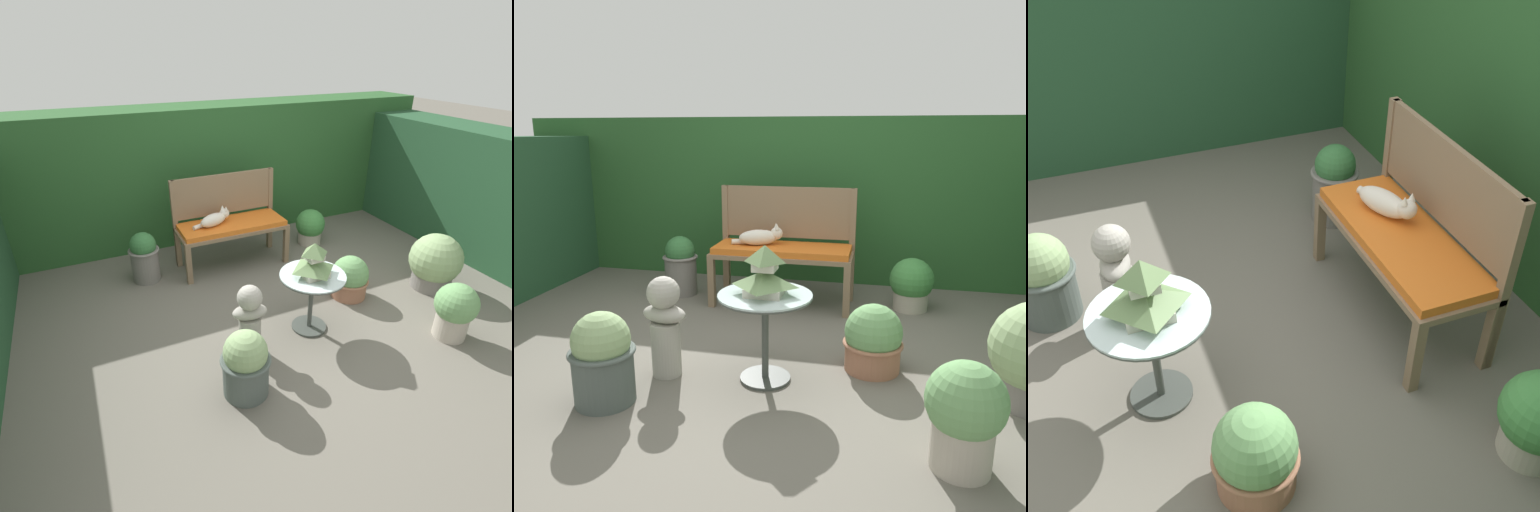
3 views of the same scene
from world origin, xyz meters
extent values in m
plane|color=#666056|center=(0.00, 0.00, 0.00)|extent=(30.00, 30.00, 0.00)
cube|color=#285628|center=(0.00, 2.37, 0.86)|extent=(6.40, 0.75, 1.72)
cube|color=#7F664C|center=(-0.72, 0.98, 0.23)|extent=(0.06, 0.06, 0.46)
cube|color=#7F664C|center=(0.51, 0.98, 0.23)|extent=(0.06, 0.06, 0.46)
cube|color=#7F664C|center=(-0.72, 1.43, 0.23)|extent=(0.06, 0.06, 0.46)
cube|color=#7F664C|center=(0.51, 1.43, 0.23)|extent=(0.06, 0.06, 0.46)
cube|color=#7F664C|center=(-0.10, 1.21, 0.48)|extent=(1.29, 0.52, 0.04)
cube|color=orange|center=(-0.10, 1.21, 0.53)|extent=(1.24, 0.47, 0.06)
cube|color=#7F664C|center=(-0.72, 1.44, 0.54)|extent=(0.06, 0.06, 1.07)
cube|color=#7F664C|center=(0.51, 1.44, 0.54)|extent=(0.06, 0.06, 1.07)
cube|color=#7F664C|center=(-0.10, 1.44, 0.83)|extent=(1.24, 0.04, 0.48)
ellipsoid|color=silver|center=(-0.33, 1.20, 0.63)|extent=(0.39, 0.27, 0.14)
sphere|color=silver|center=(-0.17, 1.26, 0.66)|extent=(0.12, 0.12, 0.12)
cone|color=silver|center=(-0.18, 1.29, 0.73)|extent=(0.04, 0.04, 0.05)
cone|color=silver|center=(-0.16, 1.23, 0.73)|extent=(0.04, 0.04, 0.05)
cylinder|color=silver|center=(-0.49, 1.20, 0.58)|extent=(0.20, 0.12, 0.05)
cylinder|color=#424742|center=(0.09, -0.27, 0.01)|extent=(0.33, 0.33, 0.02)
cylinder|color=#424742|center=(0.09, -0.27, 0.29)|extent=(0.04, 0.04, 0.57)
cylinder|color=silver|center=(0.09, -0.27, 0.58)|extent=(0.60, 0.60, 0.01)
torus|color=#424742|center=(0.09, -0.27, 0.56)|extent=(0.60, 0.60, 0.02)
cube|color=beige|center=(0.09, -0.27, 0.61)|extent=(0.23, 0.23, 0.06)
pyramid|color=#668451|center=(0.09, -0.27, 0.69)|extent=(0.31, 0.31, 0.10)
cube|color=beige|center=(0.09, -0.27, 0.76)|extent=(0.14, 0.14, 0.05)
pyramid|color=#668451|center=(0.09, -0.27, 0.84)|extent=(0.19, 0.19, 0.11)
cylinder|color=#A39E93|center=(-0.57, -0.35, 0.18)|extent=(0.19, 0.19, 0.37)
ellipsoid|color=#A39E93|center=(-0.57, -0.35, 0.43)|extent=(0.32, 0.21, 0.12)
sphere|color=#A39E93|center=(-0.57, -0.35, 0.57)|extent=(0.21, 0.21, 0.21)
cylinder|color=#9E664C|center=(0.76, 0.02, 0.10)|extent=(0.37, 0.37, 0.20)
torus|color=#9E664C|center=(0.76, 0.02, 0.19)|extent=(0.41, 0.41, 0.03)
sphere|color=#66995B|center=(0.76, 0.02, 0.27)|extent=(0.39, 0.39, 0.39)
cylinder|color=slate|center=(-1.14, 1.27, 0.19)|extent=(0.31, 0.31, 0.39)
torus|color=slate|center=(-1.14, 1.27, 0.38)|extent=(0.34, 0.34, 0.03)
sphere|color=#336B38|center=(-1.14, 1.27, 0.44)|extent=(0.29, 0.29, 0.29)
cylinder|color=#ADA393|center=(1.06, 1.31, 0.11)|extent=(0.31, 0.31, 0.21)
torus|color=#ADA393|center=(1.06, 1.31, 0.20)|extent=(0.34, 0.34, 0.03)
sphere|color=#3D7F3D|center=(1.06, 1.31, 0.28)|extent=(0.39, 0.39, 0.39)
cylinder|color=#4C5651|center=(-0.78, -0.75, 0.17)|extent=(0.36, 0.36, 0.33)
torus|color=#4C5651|center=(-0.78, -0.75, 0.32)|extent=(0.39, 0.39, 0.03)
sphere|color=#89A870|center=(-0.78, -0.75, 0.39)|extent=(0.34, 0.34, 0.34)
cylinder|color=#ADA393|center=(1.20, -0.93, 0.15)|extent=(0.29, 0.29, 0.29)
torus|color=#ADA393|center=(1.20, -0.93, 0.28)|extent=(0.32, 0.32, 0.03)
sphere|color=#66995B|center=(1.20, -0.93, 0.36)|extent=(0.38, 0.38, 0.38)
camera|label=1|loc=(-1.66, -2.85, 2.41)|focal=28.00mm
camera|label=2|loc=(0.78, -3.16, 1.57)|focal=35.00mm
camera|label=3|loc=(2.43, -0.48, 2.63)|focal=45.00mm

